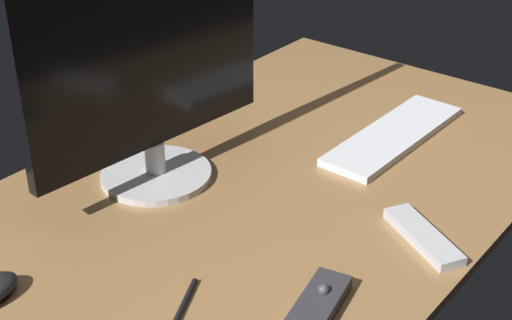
{
  "coord_description": "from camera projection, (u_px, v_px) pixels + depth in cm",
  "views": [
    {
      "loc": [
        -100.12,
        -75.44,
        77.35
      ],
      "look_at": [
        -3.45,
        1.24,
        8.0
      ],
      "focal_mm": 52.76,
      "sensor_mm": 36.0,
      "label": 1
    }
  ],
  "objects": [
    {
      "name": "monitor",
      "position": [
        148.0,
        63.0,
        1.36
      ],
      "size": [
        52.71,
        21.72,
        47.03
      ],
      "rotation": [
        0.0,
        0.0,
        -0.09
      ],
      "color": "#BBBBBB",
      "rests_on": "desk"
    },
    {
      "name": "tv_remote",
      "position": [
        423.0,
        236.0,
        1.29
      ],
      "size": [
        13.13,
        18.07,
        1.83
      ],
      "primitive_type": "cube",
      "rotation": [
        0.0,
        0.0,
        1.06
      ],
      "color": "#B7B7BC",
      "rests_on": "desk"
    },
    {
      "name": "pen",
      "position": [
        182.0,
        308.0,
        1.13
      ],
      "size": [
        12.49,
        6.63,
        0.91
      ],
      "primitive_type": "cylinder",
      "rotation": [
        0.0,
        1.57,
        0.45
      ],
      "color": "black",
      "rests_on": "desk"
    },
    {
      "name": "media_remote",
      "position": [
        314.0,
        312.0,
        1.11
      ],
      "size": [
        19.11,
        9.38,
        3.59
      ],
      "rotation": [
        0.0,
        0.0,
        0.22
      ],
      "color": "#2D2D33",
      "rests_on": "desk"
    },
    {
      "name": "desk",
      "position": [
        272.0,
        186.0,
        1.47
      ],
      "size": [
        140.0,
        84.0,
        2.0
      ],
      "primitive_type": "cube",
      "color": "olive",
      "rests_on": "ground"
    },
    {
      "name": "keyboard",
      "position": [
        394.0,
        135.0,
        1.62
      ],
      "size": [
        40.63,
        12.53,
        1.65
      ],
      "primitive_type": "cube",
      "rotation": [
        0.0,
        0.0,
        -0.02
      ],
      "color": "silver",
      "rests_on": "desk"
    }
  ]
}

